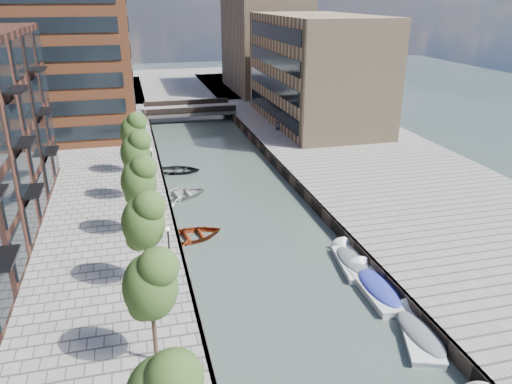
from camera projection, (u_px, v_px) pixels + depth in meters
name	position (u px, v px, depth m)	size (l,w,h in m)	color
water	(234.00, 196.00, 46.07)	(300.00, 300.00, 0.00)	#38473F
quay_right	(391.00, 176.00, 49.59)	(20.00, 140.00, 1.00)	gray
quay_wall_left	(167.00, 197.00, 44.48)	(0.25, 140.00, 1.00)	#332823
quay_wall_right	(297.00, 185.00, 47.30)	(0.25, 140.00, 1.00)	#332823
far_closure	(172.00, 85.00, 99.92)	(80.00, 40.00, 1.00)	gray
tower	(47.00, 7.00, 58.76)	(18.00, 18.00, 30.00)	#9B502D
tan_block_near	(316.00, 70.00, 66.65)	(12.00, 25.00, 14.00)	#9B7F5F
tan_block_far	(264.00, 45.00, 89.69)	(12.00, 20.00, 16.00)	#9B7F5F
bridge	(189.00, 110.00, 74.38)	(13.00, 6.00, 1.30)	gray
tree_2	(150.00, 283.00, 22.34)	(2.50, 2.50, 5.95)	#382619
tree_3	(143.00, 219.00, 28.64)	(2.50, 2.50, 5.95)	#382619
tree_4	(139.00, 179.00, 34.95)	(2.50, 2.50, 5.95)	#382619
tree_5	(135.00, 151.00, 41.25)	(2.50, 2.50, 5.95)	#382619
tree_6	(133.00, 130.00, 47.55)	(2.50, 2.50, 5.95)	#382619
lamp_1	(169.00, 252.00, 28.70)	(0.24, 0.24, 4.12)	black
lamp_2	(152.00, 166.00, 43.11)	(0.24, 0.24, 4.12)	black
sloop_2	(191.00, 239.00, 38.00)	(3.58, 5.01, 1.04)	maroon
sloop_3	(181.00, 198.00, 45.76)	(3.59, 5.02, 1.04)	#B7B7B5
sloop_4	(178.00, 172.00, 52.27)	(3.31, 4.63, 0.96)	black
motorboat_1	(418.00, 332.00, 27.21)	(3.34, 5.34, 1.68)	white
motorboat_3	(375.00, 286.00, 31.38)	(2.10, 5.67, 1.87)	silver
motorboat_4	(350.00, 261.00, 34.47)	(2.37, 5.20, 1.67)	white
car	(282.00, 123.00, 65.79)	(1.49, 3.71, 1.26)	#939497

